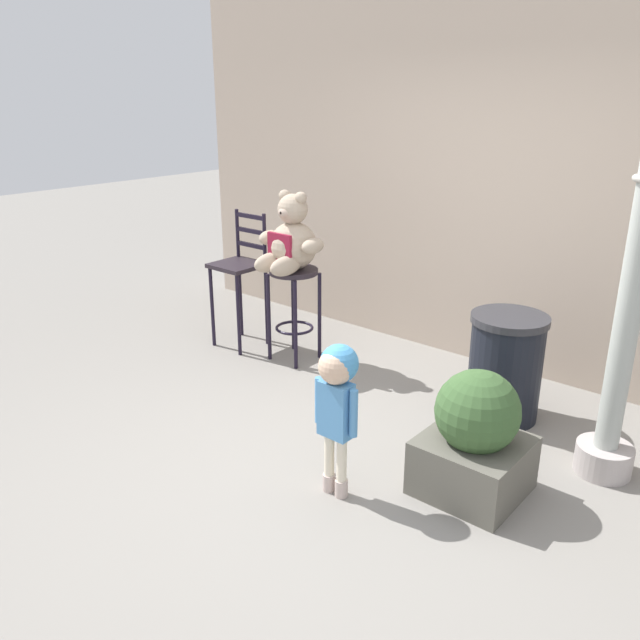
{
  "coord_description": "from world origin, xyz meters",
  "views": [
    {
      "loc": [
        2.24,
        -2.58,
        2.19
      ],
      "look_at": [
        -0.48,
        0.62,
        0.67
      ],
      "focal_mm": 36.19,
      "sensor_mm": 36.0,
      "label": 1
    }
  ],
  "objects_px": {
    "trash_bin": "(505,367)",
    "lamppost": "(634,278)",
    "bar_chair_empty": "(240,272)",
    "planter_with_shrub": "(475,438)",
    "bar_stool_with_teddy": "(294,295)",
    "teddy_bear": "(291,242)",
    "child_walking": "(337,389)"
  },
  "relations": [
    {
      "from": "planter_with_shrub",
      "to": "bar_stool_with_teddy",
      "type": "bearing_deg",
      "value": 159.69
    },
    {
      "from": "teddy_bear",
      "to": "bar_chair_empty",
      "type": "relative_size",
      "value": 0.54
    },
    {
      "from": "child_walking",
      "to": "lamppost",
      "type": "height_order",
      "value": "lamppost"
    },
    {
      "from": "bar_stool_with_teddy",
      "to": "trash_bin",
      "type": "relative_size",
      "value": 1.05
    },
    {
      "from": "bar_stool_with_teddy",
      "to": "bar_chair_empty",
      "type": "height_order",
      "value": "bar_chair_empty"
    },
    {
      "from": "lamppost",
      "to": "bar_chair_empty",
      "type": "relative_size",
      "value": 2.56
    },
    {
      "from": "teddy_bear",
      "to": "trash_bin",
      "type": "distance_m",
      "value": 1.93
    },
    {
      "from": "bar_stool_with_teddy",
      "to": "child_walking",
      "type": "xyz_separation_m",
      "value": [
        1.5,
        -1.29,
        0.09
      ]
    },
    {
      "from": "child_walking",
      "to": "trash_bin",
      "type": "height_order",
      "value": "child_walking"
    },
    {
      "from": "trash_bin",
      "to": "bar_chair_empty",
      "type": "bearing_deg",
      "value": -174.44
    },
    {
      "from": "lamppost",
      "to": "bar_stool_with_teddy",
      "type": "bearing_deg",
      "value": 178.12
    },
    {
      "from": "bar_chair_empty",
      "to": "planter_with_shrub",
      "type": "relative_size",
      "value": 1.59
    },
    {
      "from": "bar_chair_empty",
      "to": "planter_with_shrub",
      "type": "bearing_deg",
      "value": -15.04
    },
    {
      "from": "bar_stool_with_teddy",
      "to": "teddy_bear",
      "type": "bearing_deg",
      "value": -90.0
    },
    {
      "from": "lamppost",
      "to": "child_walking",
      "type": "bearing_deg",
      "value": -132.26
    },
    {
      "from": "lamppost",
      "to": "trash_bin",
      "type": "bearing_deg",
      "value": 161.42
    },
    {
      "from": "bar_chair_empty",
      "to": "trash_bin",
      "type": "bearing_deg",
      "value": 5.56
    },
    {
      "from": "child_walking",
      "to": "lamppost",
      "type": "bearing_deg",
      "value": -42.6
    },
    {
      "from": "teddy_bear",
      "to": "bar_chair_empty",
      "type": "distance_m",
      "value": 0.68
    },
    {
      "from": "trash_bin",
      "to": "lamppost",
      "type": "bearing_deg",
      "value": -18.58
    },
    {
      "from": "teddy_bear",
      "to": "trash_bin",
      "type": "height_order",
      "value": "teddy_bear"
    },
    {
      "from": "teddy_bear",
      "to": "lamppost",
      "type": "xyz_separation_m",
      "value": [
        2.59,
        -0.05,
        0.19
      ]
    },
    {
      "from": "trash_bin",
      "to": "bar_chair_empty",
      "type": "relative_size",
      "value": 0.64
    },
    {
      "from": "planter_with_shrub",
      "to": "bar_chair_empty",
      "type": "bearing_deg",
      "value": 164.96
    },
    {
      "from": "child_walking",
      "to": "bar_chair_empty",
      "type": "height_order",
      "value": "bar_chair_empty"
    },
    {
      "from": "bar_stool_with_teddy",
      "to": "child_walking",
      "type": "height_order",
      "value": "child_walking"
    },
    {
      "from": "trash_bin",
      "to": "planter_with_shrub",
      "type": "height_order",
      "value": "trash_bin"
    },
    {
      "from": "bar_chair_empty",
      "to": "planter_with_shrub",
      "type": "distance_m",
      "value": 2.77
    },
    {
      "from": "bar_stool_with_teddy",
      "to": "planter_with_shrub",
      "type": "height_order",
      "value": "bar_stool_with_teddy"
    },
    {
      "from": "child_walking",
      "to": "lamppost",
      "type": "distance_m",
      "value": 1.72
    },
    {
      "from": "teddy_bear",
      "to": "child_walking",
      "type": "height_order",
      "value": "teddy_bear"
    },
    {
      "from": "trash_bin",
      "to": "bar_chair_empty",
      "type": "xyz_separation_m",
      "value": [
        -2.39,
        -0.23,
        0.29
      ]
    }
  ]
}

